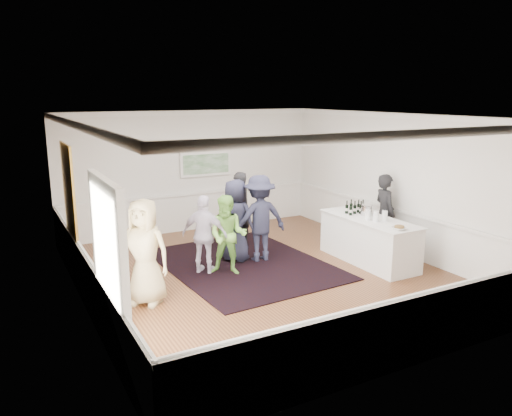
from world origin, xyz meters
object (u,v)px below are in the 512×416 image
guest_green (228,235)px  guest_lilac (205,235)px  bartender (385,213)px  guest_dark_b (239,210)px  guest_navy (236,221)px  nut_bowl (399,228)px  guest_tan (145,252)px  ice_bucket (366,210)px  serving_table (369,240)px  guest_dark_a (260,218)px

guest_green → guest_lilac: guest_green is taller
bartender → guest_dark_b: bartender is taller
guest_green → guest_navy: 0.86m
guest_green → guest_dark_b: bearing=93.3°
nut_bowl → guest_dark_b: bearing=119.3°
guest_tan → ice_bucket: guest_tan is taller
ice_bucket → nut_bowl: size_ratio=0.92×
guest_tan → ice_bucket: 5.02m
guest_navy → nut_bowl: (2.41, -2.45, 0.11)m
guest_navy → serving_table: bearing=-155.1°
bartender → guest_dark_a: size_ratio=0.96×
ice_bucket → guest_dark_a: bearing=155.6°
guest_dark_a → guest_dark_b: bearing=-88.8°
guest_tan → guest_dark_b: bearing=79.3°
guest_tan → guest_dark_a: (2.87, 1.11, 0.01)m
guest_green → bartender: bearing=30.7°
guest_navy → nut_bowl: size_ratio=6.46×
guest_green → guest_dark_a: bearing=61.2°
ice_bucket → guest_lilac: bearing=167.3°
guest_dark_b → guest_navy: size_ratio=1.00×
serving_table → guest_lilac: 3.59m
guest_lilac → guest_navy: (0.90, 0.42, 0.09)m
guest_green → guest_dark_a: 1.09m
guest_lilac → nut_bowl: 3.89m
bartender → guest_dark_b: (-2.77, 1.97, -0.01)m
bartender → guest_navy: (-3.30, 1.07, -0.01)m
serving_table → guest_green: guest_green is taller
guest_lilac → guest_dark_a: size_ratio=0.85×
bartender → guest_tan: guest_tan is taller
serving_table → guest_dark_a: (-2.05, 1.22, 0.46)m
guest_lilac → guest_dark_a: (1.37, 0.18, 0.14)m
serving_table → guest_green: size_ratio=1.48×
serving_table → bartender: bartender is taller
guest_tan → nut_bowl: size_ratio=6.68×
guest_lilac → serving_table: bearing=-155.1°
bartender → guest_green: size_ratio=1.12×
ice_bucket → guest_green: bearing=170.6°
guest_dark_a → ice_bucket: 2.36m
bartender → guest_navy: size_ratio=1.01×
guest_dark_a → guest_dark_b: size_ratio=1.05×
serving_table → guest_lilac: (-3.42, 1.04, 0.32)m
guest_navy → guest_tan: bearing=84.1°
guest_dark_b → guest_green: bearing=42.8°
guest_dark_b → nut_bowl: (1.89, -3.36, 0.11)m
guest_dark_a → guest_dark_b: guest_dark_a is taller
bartender → guest_green: bearing=96.1°
bartender → ice_bucket: bartender is taller
bartender → nut_bowl: 1.64m
guest_dark_b → ice_bucket: guest_dark_b is taller
guest_lilac → guest_navy: 1.00m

